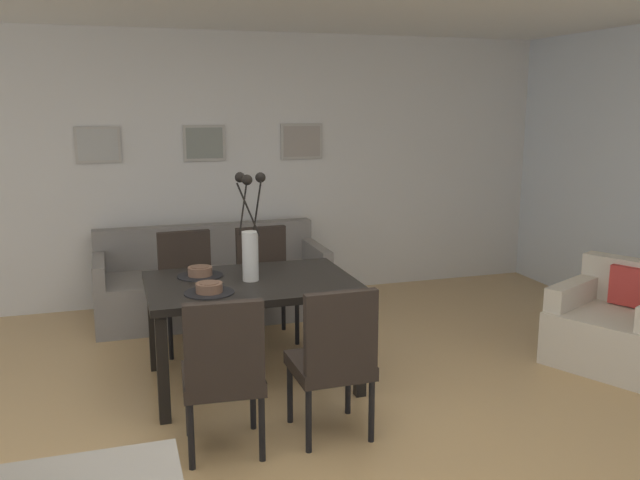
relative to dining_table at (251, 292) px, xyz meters
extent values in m
plane|color=tan|center=(-0.04, -1.08, -0.65)|extent=(9.00, 9.00, 0.00)
cube|color=silver|center=(-0.04, 2.17, 0.65)|extent=(9.00, 0.10, 2.60)
cube|color=black|center=(0.00, 0.00, 0.06)|extent=(1.40, 0.98, 0.05)
cube|color=black|center=(0.64, 0.43, -0.31)|extent=(0.07, 0.07, 0.69)
cube|color=black|center=(-0.64, 0.43, -0.31)|extent=(0.07, 0.07, 0.69)
cube|color=black|center=(0.64, -0.43, -0.31)|extent=(0.07, 0.07, 0.69)
cube|color=black|center=(-0.64, -0.43, -0.31)|extent=(0.07, 0.07, 0.69)
cube|color=black|center=(-0.34, -0.85, -0.23)|extent=(0.47, 0.47, 0.08)
cube|color=black|center=(-0.36, -1.04, 0.03)|extent=(0.42, 0.09, 0.48)
cylinder|color=black|center=(-0.14, -0.67, -0.46)|extent=(0.04, 0.04, 0.38)
cylinder|color=black|center=(-0.52, -0.65, -0.46)|extent=(0.04, 0.04, 0.38)
cylinder|color=black|center=(-0.17, -1.05, -0.46)|extent=(0.04, 0.04, 0.38)
cylinder|color=black|center=(-0.55, -1.02, -0.46)|extent=(0.04, 0.04, 0.38)
cube|color=black|center=(-0.33, 0.81, -0.23)|extent=(0.46, 0.46, 0.08)
cube|color=black|center=(-0.34, 1.00, 0.03)|extent=(0.42, 0.08, 0.48)
cylinder|color=black|center=(-0.51, 0.60, -0.46)|extent=(0.04, 0.04, 0.38)
cylinder|color=black|center=(-0.13, 0.63, -0.46)|extent=(0.04, 0.04, 0.38)
cylinder|color=black|center=(-0.53, 0.98, -0.46)|extent=(0.04, 0.04, 0.38)
cylinder|color=black|center=(-0.15, 1.01, -0.46)|extent=(0.04, 0.04, 0.38)
cube|color=black|center=(0.29, -0.85, -0.23)|extent=(0.45, 0.45, 0.08)
cube|color=black|center=(0.29, -1.04, 0.03)|extent=(0.42, 0.07, 0.48)
cylinder|color=black|center=(0.47, -0.66, -0.46)|extent=(0.04, 0.04, 0.38)
cylinder|color=black|center=(0.09, -0.66, -0.46)|extent=(0.04, 0.04, 0.38)
cylinder|color=black|center=(0.48, -1.04, -0.46)|extent=(0.04, 0.04, 0.38)
cylinder|color=black|center=(0.10, -1.04, -0.46)|extent=(0.04, 0.04, 0.38)
cube|color=black|center=(0.30, 0.81, -0.23)|extent=(0.46, 0.46, 0.08)
cube|color=black|center=(0.29, 1.00, 0.03)|extent=(0.42, 0.08, 0.48)
cylinder|color=black|center=(0.12, 0.61, -0.46)|extent=(0.04, 0.04, 0.38)
cylinder|color=black|center=(0.50, 0.63, -0.46)|extent=(0.04, 0.04, 0.38)
cylinder|color=black|center=(0.10, 0.99, -0.46)|extent=(0.04, 0.04, 0.38)
cylinder|color=black|center=(0.48, 1.01, -0.46)|extent=(0.04, 0.04, 0.38)
cylinder|color=silver|center=(0.00, 0.00, 0.26)|extent=(0.11, 0.11, 0.34)
cylinder|color=black|center=(0.06, 0.02, 0.59)|extent=(0.05, 0.12, 0.37)
sphere|color=black|center=(0.09, 0.03, 0.79)|extent=(0.07, 0.07, 0.07)
cylinder|color=black|center=(-0.03, 0.05, 0.59)|extent=(0.08, 0.05, 0.38)
sphere|color=black|center=(-0.05, 0.08, 0.79)|extent=(0.07, 0.07, 0.07)
cylinder|color=black|center=(-0.02, -0.06, 0.59)|extent=(0.15, 0.06, 0.36)
sphere|color=black|center=(-0.03, -0.09, 0.79)|extent=(0.07, 0.07, 0.07)
cylinder|color=black|center=(-0.32, -0.22, 0.09)|extent=(0.32, 0.32, 0.01)
cylinder|color=brown|center=(-0.32, -0.22, 0.12)|extent=(0.17, 0.17, 0.06)
cylinder|color=brown|center=(-0.32, -0.22, 0.14)|extent=(0.13, 0.13, 0.04)
cylinder|color=black|center=(-0.32, 0.22, 0.09)|extent=(0.32, 0.32, 0.01)
cylinder|color=brown|center=(-0.32, 0.22, 0.12)|extent=(0.17, 0.17, 0.06)
cylinder|color=brown|center=(-0.32, 0.22, 0.14)|extent=(0.13, 0.13, 0.04)
cube|color=gray|center=(-0.04, 1.57, -0.44)|extent=(2.05, 0.84, 0.42)
cube|color=gray|center=(-0.04, 1.91, -0.04)|extent=(2.05, 0.16, 0.38)
cube|color=gray|center=(0.94, 1.57, -0.13)|extent=(0.10, 0.84, 0.20)
cube|color=gray|center=(-1.02, 1.57, -0.13)|extent=(0.10, 0.84, 0.20)
cube|color=beige|center=(2.66, -0.49, -0.45)|extent=(1.07, 1.07, 0.40)
cube|color=beige|center=(2.94, -0.35, -0.08)|extent=(0.50, 0.79, 0.35)
cube|color=beige|center=(2.49, -0.20, -0.16)|extent=(0.67, 0.43, 0.18)
cube|color=#C63833|center=(2.85, -0.39, -0.09)|extent=(0.20, 0.30, 0.30)
cube|color=#B2ADA3|center=(-0.97, 2.10, 0.90)|extent=(0.40, 0.02, 0.33)
cube|color=#B2B2AD|center=(-0.97, 2.09, 0.90)|extent=(0.35, 0.01, 0.28)
cube|color=#B2ADA3|center=(0.00, 2.10, 0.90)|extent=(0.40, 0.02, 0.34)
cube|color=gray|center=(0.00, 2.09, 0.90)|extent=(0.35, 0.01, 0.29)
cube|color=#B2ADA3|center=(0.97, 2.10, 0.90)|extent=(0.43, 0.02, 0.35)
cube|color=#9E9389|center=(0.97, 2.09, 0.90)|extent=(0.38, 0.01, 0.30)
camera|label=1|loc=(-0.87, -4.33, 1.27)|focal=37.28mm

